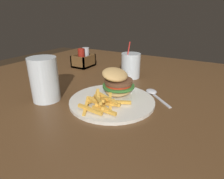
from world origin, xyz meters
The scene contains 6 objects.
dining_table centered at (0.00, 0.00, 0.68)m, with size 1.65×1.28×0.76m.
meal_plate_near centered at (0.09, -0.12, 0.78)m, with size 0.28×0.28×0.11m.
beer_glass centered at (-0.03, 0.08, 0.82)m, with size 0.09×0.09×0.15m.
juice_glass centered at (0.33, -0.06, 0.81)m, with size 0.09×0.09×0.16m.
spoon centered at (0.20, -0.22, 0.76)m, with size 0.12×0.12×0.01m.
condiment_caddy centered at (0.37, 0.24, 0.79)m, with size 0.11×0.09×0.10m.
Camera 1 is at (-0.42, -0.40, 1.03)m, focal length 30.00 mm.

